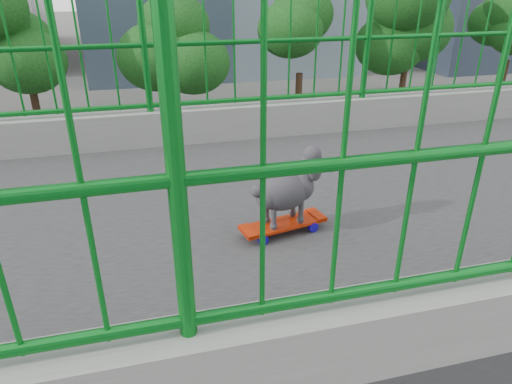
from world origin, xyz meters
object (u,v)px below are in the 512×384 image
at_px(car_3, 133,176).
at_px(car_6, 182,258).
at_px(car_1, 376,230).
at_px(car_2, 68,220).
at_px(poodle, 288,188).
at_px(skateboard, 283,225).

bearing_deg(car_3, car_6, -168.12).
relative_size(car_1, car_2, 0.80).
relative_size(poodle, car_3, 0.09).
height_order(skateboard, car_2, skateboard).
distance_m(poodle, car_1, 13.26).
bearing_deg(car_2, car_1, -107.70).
distance_m(poodle, car_2, 14.80).
height_order(car_1, car_3, car_3).
height_order(car_2, car_3, car_3).
xyz_separation_m(car_2, car_3, (-3.20, 2.24, 0.04)).
relative_size(skateboard, car_1, 0.12).
bearing_deg(car_2, poodle, -164.13).
xyz_separation_m(poodle, car_2, (-12.77, -3.63, -6.54)).
distance_m(poodle, car_3, 17.29).
relative_size(car_3, car_6, 1.17).
distance_m(car_2, car_3, 3.91).
xyz_separation_m(car_1, car_6, (0.00, -6.44, -0.05)).
height_order(car_1, car_6, car_1).
relative_size(poodle, car_2, 0.09).
distance_m(car_1, car_3, 10.08).
xyz_separation_m(skateboard, car_6, (-9.57, -0.02, -6.40)).
bearing_deg(poodle, car_3, 173.31).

